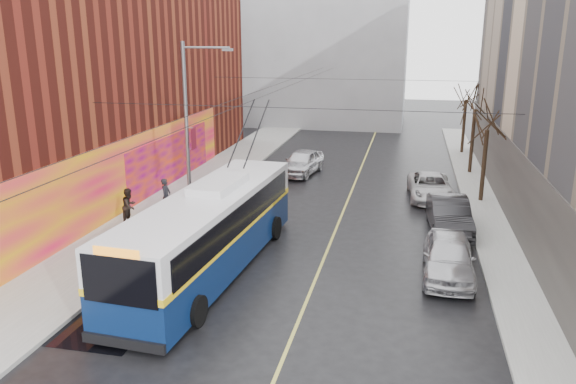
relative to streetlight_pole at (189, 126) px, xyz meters
The scene contains 20 objects.
ground 12.70m from the streetlight_pole, 58.46° to the right, with size 140.00×140.00×0.00m, color black.
sidewalk_left 5.50m from the streetlight_pole, 132.95° to the left, with size 4.00×60.00×0.15m, color gray.
sidewalk_right 16.00m from the streetlight_pole, ahead, with size 2.00×60.00×0.15m, color gray.
lane_line 9.89m from the streetlight_pole, 27.64° to the left, with size 0.12×50.00×0.01m, color #BFB74C.
building_left 10.84m from the streetlight_pole, 157.92° to the left, with size 12.11×36.00×14.00m.
building_far 35.24m from the streetlight_pole, 89.77° to the left, with size 20.50×12.10×18.00m.
streetlight_pole is the anchor object (origin of this frame).
catenary_wires 6.14m from the streetlight_pole, 52.95° to the left, with size 18.00×60.00×0.22m.
tree_near 16.28m from the streetlight_pole, 21.62° to the left, with size 3.20×3.20×6.40m.
tree_mid 19.96m from the streetlight_pole, 40.65° to the left, with size 3.20×3.20×6.68m.
tree_far 25.09m from the streetlight_pole, 52.88° to the left, with size 3.20×3.20×6.57m.
puddle 12.54m from the streetlight_pole, 82.56° to the right, with size 2.79×3.31×0.01m, color black.
pigeons_flying 4.18m from the streetlight_pole, ahead, with size 2.13×2.18×1.46m.
trolleybus 7.93m from the streetlight_pole, 62.88° to the right, with size 3.74×13.35×6.26m.
parked_car_a 14.25m from the streetlight_pole, 21.50° to the right, with size 1.97×4.90×1.67m, color silver.
parked_car_b 13.65m from the streetlight_pole, ahead, with size 1.78×5.09×1.68m, color #252427.
parked_car_c 14.36m from the streetlight_pole, 26.54° to the left, with size 2.41×5.23×1.45m, color #B9B9BB.
following_car 11.90m from the streetlight_pole, 70.17° to the left, with size 1.98×4.92×1.68m, color silver.
pedestrian_a 4.01m from the streetlight_pole, behind, with size 0.69×0.45×1.90m, color black.
pedestrian_b 5.02m from the streetlight_pole, 139.20° to the right, with size 0.89×0.69×1.83m, color black.
Camera 1 is at (4.79, -16.55, 9.28)m, focal length 35.00 mm.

